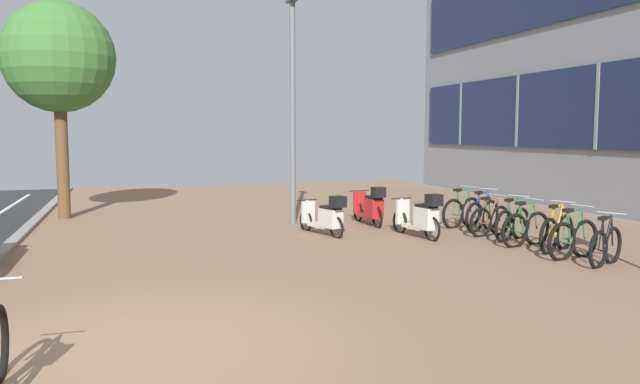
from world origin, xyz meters
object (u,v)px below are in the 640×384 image
(scooter_near, at_px, (371,207))
(scooter_mid, at_px, (326,216))
(bicycle_rack_03, at_px, (526,229))
(street_tree, at_px, (58,58))
(bicycle_rack_01, at_px, (573,239))
(bicycle_rack_04, at_px, (513,224))
(bicycle_rack_06, at_px, (482,216))
(scooter_far, at_px, (421,217))
(bicycle_rack_02, at_px, (557,233))
(bicycle_rack_07, at_px, (462,212))
(bicycle_rack_05, at_px, (490,221))
(bicycle_rack_00, at_px, (606,246))
(lamp_post, at_px, (293,98))

(scooter_near, bearing_deg, scooter_mid, -143.76)
(bicycle_rack_03, xyz_separation_m, street_tree, (-9.17, 6.95, 3.80))
(bicycle_rack_01, xyz_separation_m, scooter_near, (-2.01, 4.76, 0.10))
(bicycle_rack_04, relative_size, bicycle_rack_06, 0.97)
(scooter_far, height_order, street_tree, street_tree)
(bicycle_rack_02, height_order, scooter_near, scooter_near)
(bicycle_rack_07, xyz_separation_m, street_tree, (-9.24, 4.34, 3.79))
(bicycle_rack_02, xyz_separation_m, bicycle_rack_04, (-0.09, 1.30, -0.01))
(bicycle_rack_05, relative_size, scooter_mid, 0.76)
(bicycle_rack_00, height_order, street_tree, street_tree)
(bicycle_rack_07, relative_size, scooter_near, 0.75)
(bicycle_rack_01, height_order, scooter_mid, bicycle_rack_01)
(bicycle_rack_02, height_order, scooter_mid, bicycle_rack_02)
(bicycle_rack_00, height_order, bicycle_rack_02, bicycle_rack_02)
(bicycle_rack_01, bearing_deg, bicycle_rack_04, 87.91)
(scooter_near, bearing_deg, bicycle_rack_01, -67.14)
(bicycle_rack_07, distance_m, scooter_far, 2.01)
(bicycle_rack_04, xyz_separation_m, scooter_mid, (-3.56, 1.71, 0.08))
(bicycle_rack_01, relative_size, bicycle_rack_05, 1.05)
(bicycle_rack_03, bearing_deg, bicycle_rack_07, 88.51)
(lamp_post, bearing_deg, bicycle_rack_02, -51.46)
(bicycle_rack_03, distance_m, scooter_mid, 4.16)
(bicycle_rack_01, height_order, bicycle_rack_06, bicycle_rack_06)
(bicycle_rack_02, distance_m, scooter_far, 2.78)
(bicycle_rack_06, height_order, bicycle_rack_07, bicycle_rack_07)
(bicycle_rack_07, bearing_deg, bicycle_rack_03, -91.49)
(bicycle_rack_02, xyz_separation_m, bicycle_rack_07, (-0.16, 3.26, 0.01))
(bicycle_rack_03, relative_size, bicycle_rack_07, 0.99)
(bicycle_rack_01, bearing_deg, scooter_mid, 133.50)
(bicycle_rack_06, height_order, scooter_near, scooter_near)
(bicycle_rack_05, bearing_deg, bicycle_rack_00, -86.83)
(bicycle_rack_01, relative_size, street_tree, 0.24)
(bicycle_rack_01, relative_size, bicycle_rack_03, 1.01)
(scooter_far, bearing_deg, lamp_post, 126.97)
(bicycle_rack_06, bearing_deg, bicycle_rack_04, -93.69)
(bicycle_rack_03, height_order, scooter_mid, bicycle_rack_03)
(bicycle_rack_01, distance_m, street_tree, 12.96)
(bicycle_rack_02, height_order, bicycle_rack_03, bicycle_rack_02)
(bicycle_rack_07, relative_size, scooter_mid, 0.80)
(bicycle_rack_01, relative_size, bicycle_rack_04, 1.06)
(bicycle_rack_01, bearing_deg, bicycle_rack_03, 92.95)
(bicycle_rack_00, distance_m, bicycle_rack_02, 1.31)
(bicycle_rack_07, bearing_deg, scooter_mid, -176.02)
(scooter_near, bearing_deg, bicycle_rack_03, -60.68)
(bicycle_rack_01, height_order, lamp_post, lamp_post)
(lamp_post, relative_size, street_tree, 0.99)
(scooter_far, bearing_deg, bicycle_rack_06, 15.54)
(bicycle_rack_01, bearing_deg, bicycle_rack_07, 89.99)
(bicycle_rack_02, xyz_separation_m, scooter_far, (-1.80, 2.11, 0.11))
(bicycle_rack_05, bearing_deg, scooter_mid, 162.80)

